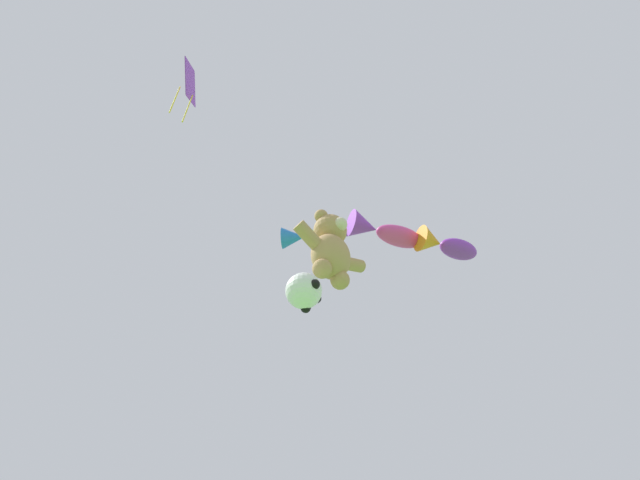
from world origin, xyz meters
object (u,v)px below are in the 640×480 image
fish_kite_violet (444,245)px  fish_kite_emerald (310,237)px  diamond_kite (189,85)px  teddy_bear_kite (331,248)px  fish_kite_magenta (382,231)px  soccer_ball_kite (304,291)px

fish_kite_violet → fish_kite_emerald: bearing=139.5°
diamond_kite → teddy_bear_kite: bearing=-10.0°
teddy_bear_kite → fish_kite_violet: 3.71m
teddy_bear_kite → fish_kite_magenta: bearing=-9.3°
diamond_kite → fish_kite_emerald: bearing=5.7°
fish_kite_violet → fish_kite_magenta: bearing=148.5°
fish_kite_emerald → fish_kite_violet: 3.74m
soccer_ball_kite → fish_kite_violet: (3.94, -1.27, 3.20)m
fish_kite_magenta → diamond_kite: size_ratio=0.83×
soccer_ball_kite → fish_kite_emerald: bearing=46.5°
teddy_bear_kite → fish_kite_magenta: size_ratio=0.97×
fish_kite_emerald → diamond_kite: bearing=-174.3°
fish_kite_emerald → diamond_kite: diamond_kite is taller
soccer_ball_kite → teddy_bear_kite: bearing=-4.8°
teddy_bear_kite → diamond_kite: diamond_kite is taller
fish_kite_emerald → fish_kite_violet: fish_kite_emerald is taller
teddy_bear_kite → fish_kite_emerald: (0.37, 1.22, 1.68)m
fish_kite_magenta → diamond_kite: (-5.99, 1.03, 2.16)m
fish_kite_violet → diamond_kite: 8.11m
soccer_ball_kite → fish_kite_magenta: 4.20m
teddy_bear_kite → soccer_ball_kite: size_ratio=2.64×
fish_kite_magenta → diamond_kite: bearing=170.2°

